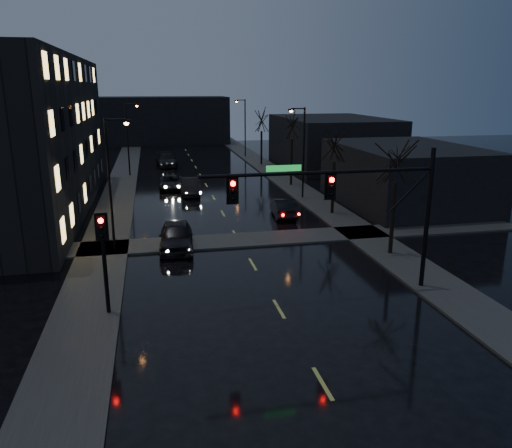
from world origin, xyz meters
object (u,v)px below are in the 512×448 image
oncoming_car_a (176,236)px  oncoming_car_c (171,182)px  lead_car (283,207)px  oncoming_car_d (166,160)px  oncoming_car_b (191,187)px

oncoming_car_a → oncoming_car_c: oncoming_car_a is taller
lead_car → oncoming_car_d: bearing=-68.3°
oncoming_car_a → lead_car: (8.51, 6.41, -0.13)m
oncoming_car_a → oncoming_car_d: oncoming_car_a is taller
lead_car → oncoming_car_b: bearing=-50.8°
oncoming_car_c → lead_car: (8.02, -12.63, 0.07)m
oncoming_car_a → oncoming_car_c: 19.05m
oncoming_car_b → oncoming_car_c: (-1.71, 3.19, -0.12)m
oncoming_car_c → oncoming_car_b: bearing=-58.0°
oncoming_car_a → lead_car: 10.66m
oncoming_car_c → oncoming_car_a: bearing=-87.7°
oncoming_car_c → oncoming_car_d: oncoming_car_d is taller
oncoming_car_b → lead_car: (6.31, -9.45, -0.06)m
oncoming_car_c → lead_car: size_ratio=1.08×
oncoming_car_b → lead_car: 11.36m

